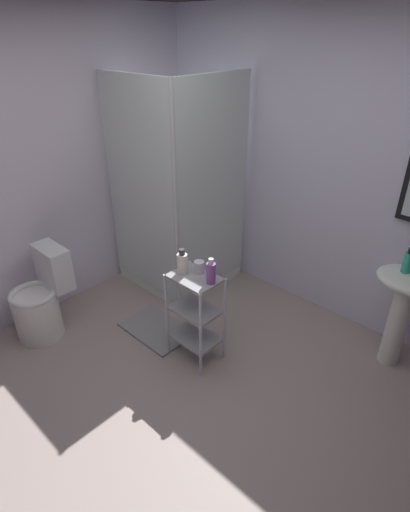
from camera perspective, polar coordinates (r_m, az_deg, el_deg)
name	(u,v)px	position (r m, az deg, el deg)	size (l,w,h in m)	color
ground_plane	(178,420)	(2.97, -3.86, -21.83)	(4.20, 4.20, 0.02)	#A0908A
wall_back	(339,175)	(3.54, 18.23, 10.63)	(4.20, 0.14, 2.50)	silver
wall_left	(12,179)	(3.64, -25.36, 9.72)	(0.10, 4.20, 2.50)	silver
shower_stall	(179,241)	(4.02, -3.62, 2.07)	(0.92, 0.92, 2.00)	white
pedestal_sink	(404,300)	(3.30, 26.07, -5.53)	(0.46, 0.37, 0.81)	white
toilet	(41,301)	(3.67, -21.88, -5.87)	(0.37, 0.49, 0.76)	white
storage_cart	(195,311)	(3.10, -1.39, -7.68)	(0.38, 0.28, 0.74)	silver
hand_soap_bottle	(408,262)	(3.14, 26.45, -0.72)	(0.06, 0.06, 0.19)	#2DBC99
conditioner_bottle_purple	(211,273)	(2.81, 0.83, -2.32)	(0.07, 0.07, 0.19)	#8C52A4
lotion_bottle_white	(182,263)	(2.94, -3.19, -0.95)	(0.08, 0.08, 0.19)	white
rinse_cup	(199,267)	(2.95, -0.81, -1.54)	(0.07, 0.07, 0.09)	silver
bath_mat	(157,329)	(3.63, -6.75, -10.06)	(0.60, 0.40, 0.02)	gray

